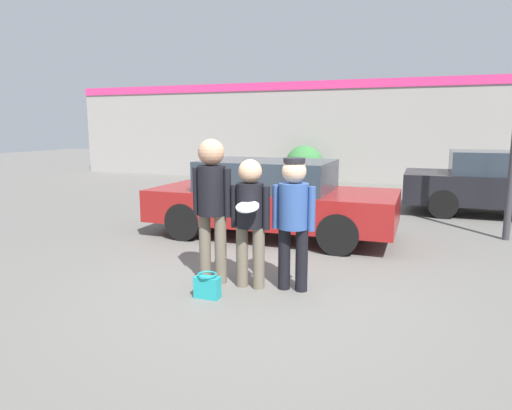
{
  "coord_description": "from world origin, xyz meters",
  "views": [
    {
      "loc": [
        1.93,
        -5.24,
        1.99
      ],
      "look_at": [
        -0.02,
        0.08,
        1.01
      ],
      "focal_mm": 32.0,
      "sensor_mm": 36.0,
      "label": 1
    }
  ],
  "objects": [
    {
      "name": "parked_car_far",
      "position": [
        3.75,
        6.25,
        0.73
      ],
      "size": [
        4.48,
        1.9,
        1.44
      ],
      "color": "black",
      "rests_on": "ground"
    },
    {
      "name": "shrub",
      "position": [
        -2.04,
        10.5,
        0.67
      ],
      "size": [
        1.33,
        1.33,
        1.33
      ],
      "color": "#387A3D",
      "rests_on": "ground"
    },
    {
      "name": "person_right",
      "position": [
        0.5,
        -0.03,
        0.97
      ],
      "size": [
        0.53,
        0.36,
        1.62
      ],
      "color": "black",
      "rests_on": "ground"
    },
    {
      "name": "parked_car_near",
      "position": [
        -0.64,
        2.55,
        0.71
      ],
      "size": [
        4.4,
        1.89,
        1.39
      ],
      "color": "maroon",
      "rests_on": "ground"
    },
    {
      "name": "ground_plane",
      "position": [
        0.0,
        0.0,
        0.0
      ],
      "size": [
        56.0,
        56.0,
        0.0
      ],
      "primitive_type": "plane",
      "color": "#66635E"
    },
    {
      "name": "handbag",
      "position": [
        -0.37,
        -0.64,
        0.14
      ],
      "size": [
        0.3,
        0.23,
        0.29
      ],
      "color": "teal",
      "rests_on": "ground"
    },
    {
      "name": "person_middle_with_frisbee",
      "position": [
        -0.02,
        -0.13,
        0.94
      ],
      "size": [
        0.5,
        0.55,
        1.6
      ],
      "color": "#665B4C",
      "rests_on": "ground"
    },
    {
      "name": "storefront_building",
      "position": [
        0.0,
        11.36,
        1.83
      ],
      "size": [
        24.0,
        0.22,
        3.6
      ],
      "color": "gray",
      "rests_on": "ground"
    },
    {
      "name": "person_left",
      "position": [
        -0.54,
        -0.11,
        1.12
      ],
      "size": [
        0.52,
        0.35,
        1.84
      ],
      "color": "#665B4C",
      "rests_on": "ground"
    }
  ]
}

